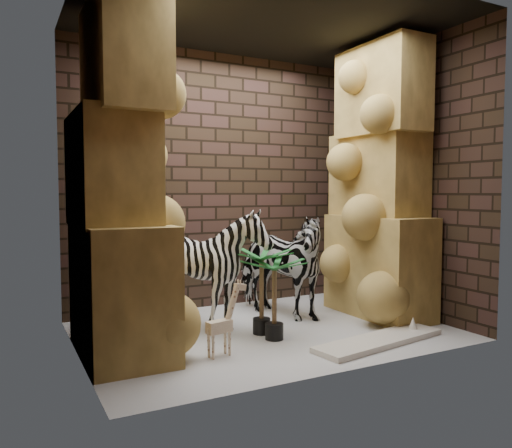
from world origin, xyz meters
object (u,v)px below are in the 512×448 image
giraffe_toy (219,318)px  palm_back (274,299)px  zebra_right (277,256)px  palm_front (262,291)px  zebra_left (210,275)px  surfboard (379,340)px

giraffe_toy → palm_back: size_ratio=0.84×
zebra_right → palm_front: size_ratio=1.62×
palm_back → palm_front: bearing=94.3°
giraffe_toy → zebra_left: bearing=61.9°
zebra_left → palm_back: 0.74m
zebra_left → palm_back: size_ratio=1.59×
zebra_right → zebra_left: (-0.84, -0.12, -0.12)m
zebra_right → giraffe_toy: (-1.08, -0.92, -0.35)m
zebra_left → palm_front: zebra_left is taller
palm_front → surfboard: 1.17m
zebra_right → giraffe_toy: size_ratio=2.09×
zebra_left → surfboard: zebra_left is taller
zebra_left → zebra_right: bearing=17.1°
zebra_right → surfboard: (0.34, -1.26, -0.64)m
palm_front → surfboard: palm_front is taller
palm_back → surfboard: palm_back is taller
zebra_right → palm_back: size_ratio=1.75×
zebra_right → surfboard: 1.45m
zebra_right → palm_back: zebra_right is taller
giraffe_toy → palm_back: (0.64, 0.21, 0.06)m
surfboard → giraffe_toy: bearing=157.8°
giraffe_toy → surfboard: 1.50m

